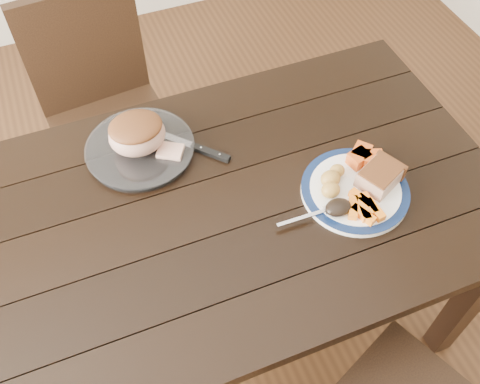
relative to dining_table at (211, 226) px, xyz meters
name	(u,v)px	position (x,y,z in m)	size (l,w,h in m)	color
ground	(218,322)	(0.00, 0.00, -0.66)	(4.00, 4.00, 0.00)	#472B16
dining_table	(211,226)	(0.00, 0.00, 0.00)	(1.60, 0.90, 0.75)	black
chair_far	(104,105)	(-0.16, 0.74, -0.13)	(0.46, 0.47, 0.93)	black
dinner_plate	(355,191)	(0.38, -0.10, 0.10)	(0.29, 0.29, 0.02)	white
plate_rim	(355,189)	(0.38, -0.10, 0.11)	(0.29, 0.29, 0.02)	#0C1A3D
serving_platter	(140,149)	(-0.12, 0.26, 0.10)	(0.30, 0.30, 0.02)	white
pork_slice	(379,177)	(0.45, -0.11, 0.14)	(0.11, 0.09, 0.05)	tan
roasted_potatoes	(332,181)	(0.32, -0.07, 0.13)	(0.10, 0.10, 0.05)	gold
carrot_batons	(364,207)	(0.36, -0.17, 0.12)	(0.09, 0.12, 0.02)	orange
pumpkin_wedges	(364,157)	(0.45, -0.03, 0.13)	(0.10, 0.10, 0.04)	#EE571A
dark_mushroom	(338,207)	(0.30, -0.15, 0.13)	(0.07, 0.05, 0.03)	black
fork	(314,214)	(0.24, -0.14, 0.11)	(0.18, 0.03, 0.00)	silver
roast_joint	(137,135)	(-0.12, 0.26, 0.16)	(0.16, 0.14, 0.10)	tan
cut_slice	(170,151)	(-0.04, 0.20, 0.12)	(0.07, 0.06, 0.02)	tan
carving_knife	(198,149)	(0.04, 0.20, 0.10)	(0.23, 0.25, 0.01)	silver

